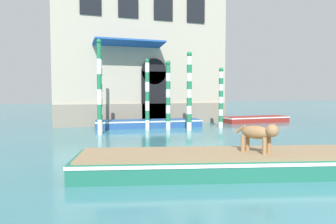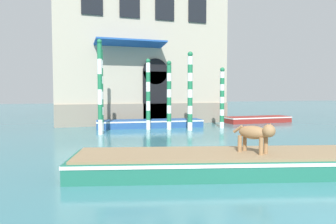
{
  "view_description": "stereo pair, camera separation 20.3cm",
  "coord_description": "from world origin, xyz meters",
  "px_view_note": "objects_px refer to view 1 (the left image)",
  "views": [
    {
      "loc": [
        -4.5,
        -3.2,
        2.1
      ],
      "look_at": [
        0.45,
        10.65,
        1.2
      ],
      "focal_mm": 35.0,
      "sensor_mm": 36.0,
      "label": 1
    },
    {
      "loc": [
        -4.3,
        -3.27,
        2.1
      ],
      "look_at": [
        0.45,
        10.65,
        1.2
      ],
      "focal_mm": 35.0,
      "sensor_mm": 36.0,
      "label": 2
    }
  ],
  "objects_px": {
    "mooring_pole_3": "(100,89)",
    "boat_foreground": "(231,162)",
    "mooring_pole_0": "(168,95)",
    "mooring_pole_1": "(99,87)",
    "boat_moored_far": "(256,119)",
    "mooring_pole_2": "(221,97)",
    "boat_moored_near_palazzo": "(149,123)",
    "mooring_pole_5": "(189,91)",
    "dog_on_deck": "(259,133)",
    "mooring_pole_4": "(147,94)"
  },
  "relations": [
    {
      "from": "boat_moored_near_palazzo",
      "to": "mooring_pole_1",
      "type": "bearing_deg",
      "value": -137.24
    },
    {
      "from": "mooring_pole_3",
      "to": "boat_foreground",
      "type": "bearing_deg",
      "value": -80.17
    },
    {
      "from": "boat_moored_far",
      "to": "mooring_pole_0",
      "type": "distance_m",
      "value": 7.6
    },
    {
      "from": "mooring_pole_2",
      "to": "mooring_pole_4",
      "type": "xyz_separation_m",
      "value": [
        -4.25,
        0.68,
        0.21
      ]
    },
    {
      "from": "mooring_pole_3",
      "to": "mooring_pole_2",
      "type": "bearing_deg",
      "value": -10.53
    },
    {
      "from": "mooring_pole_0",
      "to": "mooring_pole_3",
      "type": "relative_size",
      "value": 0.87
    },
    {
      "from": "mooring_pole_0",
      "to": "mooring_pole_1",
      "type": "relative_size",
      "value": 0.82
    },
    {
      "from": "dog_on_deck",
      "to": "mooring_pole_4",
      "type": "height_order",
      "value": "mooring_pole_4"
    },
    {
      "from": "boat_foreground",
      "to": "mooring_pole_1",
      "type": "xyz_separation_m",
      "value": [
        -2.18,
        8.81,
        2.07
      ]
    },
    {
      "from": "mooring_pole_1",
      "to": "mooring_pole_2",
      "type": "bearing_deg",
      "value": 5.25
    },
    {
      "from": "boat_moored_near_palazzo",
      "to": "mooring_pole_1",
      "type": "height_order",
      "value": "mooring_pole_1"
    },
    {
      "from": "mooring_pole_1",
      "to": "mooring_pole_3",
      "type": "distance_m",
      "value": 1.93
    },
    {
      "from": "mooring_pole_4",
      "to": "dog_on_deck",
      "type": "bearing_deg",
      "value": -90.18
    },
    {
      "from": "boat_moored_near_palazzo",
      "to": "mooring_pole_3",
      "type": "bearing_deg",
      "value": -164.12
    },
    {
      "from": "boat_foreground",
      "to": "mooring_pole_0",
      "type": "bearing_deg",
      "value": 95.18
    },
    {
      "from": "mooring_pole_3",
      "to": "mooring_pole_4",
      "type": "bearing_deg",
      "value": -12.99
    },
    {
      "from": "boat_foreground",
      "to": "mooring_pole_4",
      "type": "bearing_deg",
      "value": 101.74
    },
    {
      "from": "mooring_pole_1",
      "to": "boat_moored_far",
      "type": "bearing_deg",
      "value": 15.04
    },
    {
      "from": "mooring_pole_1",
      "to": "mooring_pole_2",
      "type": "relative_size",
      "value": 1.33
    },
    {
      "from": "boat_moored_far",
      "to": "mooring_pole_0",
      "type": "height_order",
      "value": "mooring_pole_0"
    },
    {
      "from": "mooring_pole_0",
      "to": "mooring_pole_1",
      "type": "height_order",
      "value": "mooring_pole_1"
    },
    {
      "from": "dog_on_deck",
      "to": "mooring_pole_2",
      "type": "relative_size",
      "value": 0.31
    },
    {
      "from": "dog_on_deck",
      "to": "mooring_pole_1",
      "type": "relative_size",
      "value": 0.24
    },
    {
      "from": "boat_foreground",
      "to": "mooring_pole_3",
      "type": "relative_size",
      "value": 1.89
    },
    {
      "from": "boat_foreground",
      "to": "boat_moored_near_palazzo",
      "type": "bearing_deg",
      "value": 100.09
    },
    {
      "from": "dog_on_deck",
      "to": "mooring_pole_2",
      "type": "bearing_deg",
      "value": 129.53
    },
    {
      "from": "dog_on_deck",
      "to": "mooring_pole_3",
      "type": "distance_m",
      "value": 11.38
    },
    {
      "from": "boat_foreground",
      "to": "mooring_pole_5",
      "type": "bearing_deg",
      "value": 88.69
    },
    {
      "from": "mooring_pole_0",
      "to": "mooring_pole_1",
      "type": "distance_m",
      "value": 4.09
    },
    {
      "from": "dog_on_deck",
      "to": "mooring_pole_3",
      "type": "relative_size",
      "value": 0.25
    },
    {
      "from": "mooring_pole_5",
      "to": "boat_moored_far",
      "type": "bearing_deg",
      "value": 23.82
    },
    {
      "from": "mooring_pole_1",
      "to": "mooring_pole_4",
      "type": "distance_m",
      "value": 3.14
    },
    {
      "from": "dog_on_deck",
      "to": "mooring_pole_4",
      "type": "relative_size",
      "value": 0.28
    },
    {
      "from": "boat_moored_near_palazzo",
      "to": "mooring_pole_3",
      "type": "height_order",
      "value": "mooring_pole_3"
    },
    {
      "from": "boat_foreground",
      "to": "mooring_pole_5",
      "type": "xyz_separation_m",
      "value": [
        2.71,
        9.06,
        1.89
      ]
    },
    {
      "from": "mooring_pole_4",
      "to": "mooring_pole_5",
      "type": "bearing_deg",
      "value": -27.65
    },
    {
      "from": "dog_on_deck",
      "to": "mooring_pole_3",
      "type": "xyz_separation_m",
      "value": [
        -2.46,
        11.05,
        1.19
      ]
    },
    {
      "from": "mooring_pole_3",
      "to": "mooring_pole_1",
      "type": "bearing_deg",
      "value": -99.54
    },
    {
      "from": "dog_on_deck",
      "to": "mooring_pole_2",
      "type": "distance_m",
      "value": 10.72
    },
    {
      "from": "boat_foreground",
      "to": "mooring_pole_3",
      "type": "distance_m",
      "value": 11.05
    },
    {
      "from": "boat_foreground",
      "to": "mooring_pole_2",
      "type": "bearing_deg",
      "value": 78.01
    },
    {
      "from": "dog_on_deck",
      "to": "mooring_pole_2",
      "type": "height_order",
      "value": "mooring_pole_2"
    },
    {
      "from": "boat_moored_far",
      "to": "mooring_pole_2",
      "type": "distance_m",
      "value": 4.89
    },
    {
      "from": "mooring_pole_2",
      "to": "mooring_pole_5",
      "type": "distance_m",
      "value": 2.25
    },
    {
      "from": "boat_foreground",
      "to": "mooring_pole_1",
      "type": "height_order",
      "value": "mooring_pole_1"
    },
    {
      "from": "mooring_pole_2",
      "to": "dog_on_deck",
      "type": "bearing_deg",
      "value": -113.63
    },
    {
      "from": "boat_moored_far",
      "to": "mooring_pole_4",
      "type": "bearing_deg",
      "value": -169.56
    },
    {
      "from": "boat_moored_near_palazzo",
      "to": "mooring_pole_4",
      "type": "distance_m",
      "value": 2.11
    },
    {
      "from": "mooring_pole_4",
      "to": "mooring_pole_2",
      "type": "bearing_deg",
      "value": -9.07
    },
    {
      "from": "boat_moored_far",
      "to": "dog_on_deck",
      "type": "bearing_deg",
      "value": -125.24
    }
  ]
}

